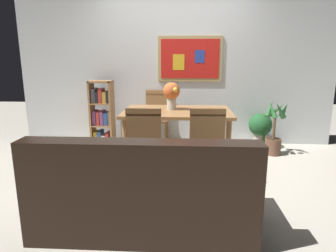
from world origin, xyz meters
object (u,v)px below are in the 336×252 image
object	(u,v)px
bookshelf	(102,115)
dining_chair_near_right	(206,140)
tv_remote	(211,113)
leather_couch	(144,193)
potted_palm	(274,133)
dining_chair_near_left	(145,139)
dining_table	(177,117)
flower_vase	(172,93)
dining_chair_far_left	(157,113)
potted_ivy	(260,127)

from	to	relation	value
bookshelf	dining_chair_near_right	bearing A→B (deg)	-42.37
dining_chair_near_right	bookshelf	world-z (taller)	bookshelf
dining_chair_near_right	tv_remote	bearing A→B (deg)	80.65
dining_chair_near_right	leather_couch	size ratio (longest dim) A/B	0.51
potted_palm	tv_remote	size ratio (longest dim) A/B	5.22
dining_chair_near_left	leather_couch	bearing A→B (deg)	-83.24
bookshelf	potted_palm	size ratio (longest dim) A/B	1.30
dining_table	flower_vase	distance (m)	0.34
leather_couch	bookshelf	size ratio (longest dim) A/B	1.67
flower_vase	tv_remote	xyz separation A→B (m)	(0.52, -0.27, -0.22)
bookshelf	tv_remote	xyz separation A→B (m)	(1.68, -0.87, 0.22)
dining_chair_far_left	tv_remote	size ratio (longest dim) A/B	5.73
bookshelf	tv_remote	distance (m)	1.91
dining_chair_near_left	flower_vase	size ratio (longest dim) A/B	2.42
potted_ivy	tv_remote	bearing A→B (deg)	-133.18
dining_table	potted_palm	distance (m)	1.53
dining_chair_far_left	tv_remote	world-z (taller)	dining_chair_far_left
tv_remote	potted_ivy	bearing A→B (deg)	46.82
bookshelf	dining_table	bearing A→B (deg)	-28.44
bookshelf	potted_ivy	bearing A→B (deg)	1.57
leather_couch	dining_chair_near_right	bearing A→B (deg)	57.27
dining_table	potted_ivy	distance (m)	1.55
dining_chair_far_left	dining_chair_near_left	world-z (taller)	same
dining_chair_far_left	potted_palm	size ratio (longest dim) A/B	1.10
dining_chair_near_right	potted_palm	size ratio (longest dim) A/B	1.10
leather_couch	bookshelf	bearing A→B (deg)	113.11
dining_chair_far_left	bookshelf	bearing A→B (deg)	-170.66
dining_chair_near_right	dining_chair_near_left	world-z (taller)	same
dining_chair_far_left	dining_chair_near_left	xyz separation A→B (m)	(0.02, -1.62, 0.00)
leather_couch	potted_palm	size ratio (longest dim) A/B	2.17
potted_palm	tv_remote	world-z (taller)	potted_palm
dining_chair_far_left	tv_remote	xyz separation A→B (m)	(0.80, -1.02, 0.20)
flower_vase	dining_chair_near_right	bearing A→B (deg)	-63.00
leather_couch	dining_chair_near_left	bearing A→B (deg)	96.76
dining_chair_near_left	leather_couch	world-z (taller)	dining_chair_near_left
dining_table	dining_chair_near_left	xyz separation A→B (m)	(-0.34, -0.80, -0.10)
dining_chair_near_left	tv_remote	size ratio (longest dim) A/B	5.73
dining_table	leather_couch	xyz separation A→B (m)	(-0.23, -1.68, -0.33)
dining_chair_near_left	potted_ivy	world-z (taller)	dining_chair_near_left
dining_chair_far_left	dining_chair_near_left	size ratio (longest dim) A/B	1.00
potted_palm	flower_vase	xyz separation A→B (m)	(-1.53, -0.33, 0.62)
flower_vase	dining_table	bearing A→B (deg)	-38.44
potted_palm	flower_vase	size ratio (longest dim) A/B	2.21
dining_chair_near_right	dining_chair_far_left	bearing A→B (deg)	113.92
dining_chair_far_left	potted_ivy	distance (m)	1.70
bookshelf	dining_chair_far_left	bearing A→B (deg)	9.34
dining_table	dining_chair_near_left	bearing A→B (deg)	-112.85
dining_chair_near_left	tv_remote	xyz separation A→B (m)	(0.78, 0.60, 0.20)
bookshelf	potted_palm	bearing A→B (deg)	-5.96
flower_vase	dining_chair_near_left	bearing A→B (deg)	-106.60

